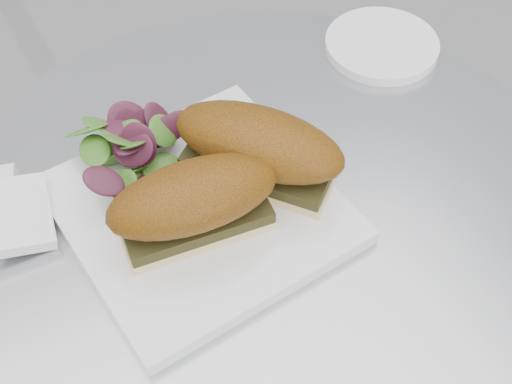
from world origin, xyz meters
The scene contains 6 objects.
table centered at (0.00, 0.00, 0.49)m, with size 0.70×0.70×0.73m.
plate centered at (-0.06, 0.04, 0.74)m, with size 0.25×0.25×0.02m, color white.
sandwich_left centered at (-0.07, 0.01, 0.79)m, with size 0.17×0.08×0.08m.
sandwich_right centered at (0.01, 0.05, 0.79)m, with size 0.18×0.18×0.08m.
salad centered at (-0.10, 0.12, 0.77)m, with size 0.11×0.11×0.05m, color #517B28, non-canonical shape.
saucer centered at (0.25, 0.18, 0.74)m, with size 0.14×0.14×0.01m, color white.
Camera 1 is at (-0.19, -0.38, 1.30)m, focal length 50.00 mm.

